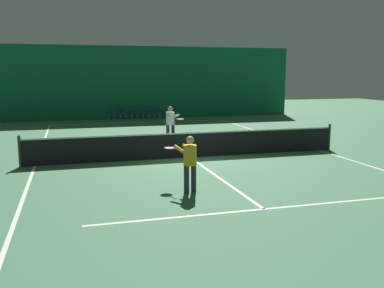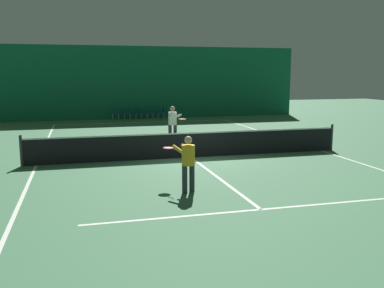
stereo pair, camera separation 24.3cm
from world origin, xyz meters
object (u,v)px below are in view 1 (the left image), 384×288
tennis_net (190,144)px  courtside_chair_4 (158,112)px  player_far (171,122)px  player_near (189,160)px  courtside_chair_1 (124,112)px  courtside_chair_3 (147,112)px  courtside_chair_2 (136,112)px  courtside_chair_0 (113,113)px

tennis_net → courtside_chair_4: 13.89m
player_far → player_near: bearing=-22.7°
player_far → courtside_chair_1: bearing=171.8°
courtside_chair_1 → courtside_chair_4: (2.33, 0.00, 0.00)m
courtside_chair_1 → courtside_chair_3: same height
player_far → courtside_chair_2: (-0.08, 10.26, -0.48)m
courtside_chair_3 → player_far: bearing=-3.9°
tennis_net → courtside_chair_3: tennis_net is taller
player_near → tennis_net: bearing=-37.6°
courtside_chair_1 → courtside_chair_0: bearing=-90.0°
courtside_chair_3 → courtside_chair_0: bearing=-90.0°
courtside_chair_0 → courtside_chair_1: (0.78, 0.00, 0.00)m
tennis_net → player_far: 3.58m
player_near → courtside_chair_2: bearing=-25.7°
courtside_chair_1 → courtside_chair_3: size_ratio=1.00×
courtside_chair_1 → courtside_chair_4: bearing=90.0°
tennis_net → courtside_chair_3: 13.83m
tennis_net → courtside_chair_1: size_ratio=14.29×
tennis_net → courtside_chair_4: (1.56, 13.80, -0.03)m
tennis_net → courtside_chair_4: size_ratio=14.29×
courtside_chair_2 → courtside_chair_3: size_ratio=1.00×
player_far → courtside_chair_4: (1.48, 10.26, -0.48)m
tennis_net → courtside_chair_0: (-1.54, 13.80, -0.03)m
courtside_chair_1 → courtside_chair_2: 0.78m
tennis_net → player_far: (0.09, 3.55, 0.45)m
tennis_net → courtside_chair_0: bearing=96.4°
player_near → player_far: player_far is taller
courtside_chair_1 → courtside_chair_2: size_ratio=1.00×
player_near → courtside_chair_0: 18.32m
player_far → courtside_chair_1: (-0.85, 10.26, -0.48)m
courtside_chair_0 → courtside_chair_3: same height
courtside_chair_1 → player_near: bearing=-1.7°
courtside_chair_0 → player_far: bearing=9.0°
player_near → courtside_chair_4: bearing=-30.5°
courtside_chair_4 → tennis_net: bearing=-6.5°
player_near → courtside_chair_0: bearing=-20.8°
courtside_chair_2 → courtside_chair_3: (0.78, 0.00, 0.00)m
courtside_chair_0 → tennis_net: bearing=6.4°
courtside_chair_3 → player_near: bearing=-6.5°
player_far → courtside_chair_0: 10.40m
player_far → courtside_chair_0: player_far is taller
player_far → courtside_chair_4: 10.37m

